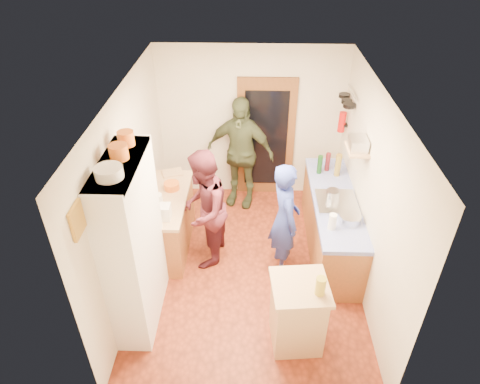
{
  "coord_description": "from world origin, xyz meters",
  "views": [
    {
      "loc": [
        0.02,
        -4.42,
        4.35
      ],
      "look_at": [
        -0.12,
        0.15,
        1.21
      ],
      "focal_mm": 32.0,
      "sensor_mm": 36.0,
      "label": 1
    }
  ],
  "objects_px": {
    "hutch_body": "(134,246)",
    "island_base": "(297,315)",
    "person_left": "(206,208)",
    "right_counter_base": "(331,225)",
    "person_back": "(241,153)",
    "person_hob": "(288,219)"
  },
  "relations": [
    {
      "from": "person_hob",
      "to": "person_left",
      "type": "xyz_separation_m",
      "value": [
        -1.09,
        0.15,
        0.05
      ]
    },
    {
      "from": "hutch_body",
      "to": "person_left",
      "type": "relative_size",
      "value": 1.26
    },
    {
      "from": "hutch_body",
      "to": "right_counter_base",
      "type": "xyz_separation_m",
      "value": [
        2.5,
        1.3,
        -0.68
      ]
    },
    {
      "from": "right_counter_base",
      "to": "person_hob",
      "type": "height_order",
      "value": "person_hob"
    },
    {
      "from": "hutch_body",
      "to": "island_base",
      "type": "xyz_separation_m",
      "value": [
        1.87,
        -0.37,
        -0.67
      ]
    },
    {
      "from": "right_counter_base",
      "to": "person_back",
      "type": "relative_size",
      "value": 1.15
    },
    {
      "from": "right_counter_base",
      "to": "hutch_body",
      "type": "bearing_deg",
      "value": -152.53
    },
    {
      "from": "right_counter_base",
      "to": "island_base",
      "type": "relative_size",
      "value": 2.56
    },
    {
      "from": "person_hob",
      "to": "person_left",
      "type": "height_order",
      "value": "person_left"
    },
    {
      "from": "right_counter_base",
      "to": "person_hob",
      "type": "xyz_separation_m",
      "value": [
        -0.69,
        -0.42,
        0.41
      ]
    },
    {
      "from": "right_counter_base",
      "to": "island_base",
      "type": "xyz_separation_m",
      "value": [
        -0.63,
        -1.67,
        0.01
      ]
    },
    {
      "from": "island_base",
      "to": "person_hob",
      "type": "height_order",
      "value": "person_hob"
    },
    {
      "from": "right_counter_base",
      "to": "person_hob",
      "type": "distance_m",
      "value": 0.9
    },
    {
      "from": "person_left",
      "to": "right_counter_base",
      "type": "bearing_deg",
      "value": 106.02
    },
    {
      "from": "person_left",
      "to": "person_back",
      "type": "relative_size",
      "value": 0.92
    },
    {
      "from": "island_base",
      "to": "person_back",
      "type": "distance_m",
      "value": 2.95
    },
    {
      "from": "right_counter_base",
      "to": "person_left",
      "type": "xyz_separation_m",
      "value": [
        -1.78,
        -0.27,
        0.45
      ]
    },
    {
      "from": "hutch_body",
      "to": "person_back",
      "type": "distance_m",
      "value": 2.7
    },
    {
      "from": "right_counter_base",
      "to": "island_base",
      "type": "distance_m",
      "value": 1.78
    },
    {
      "from": "hutch_body",
      "to": "person_hob",
      "type": "xyz_separation_m",
      "value": [
        1.81,
        0.88,
        -0.27
      ]
    },
    {
      "from": "person_left",
      "to": "person_back",
      "type": "height_order",
      "value": "person_back"
    },
    {
      "from": "hutch_body",
      "to": "person_hob",
      "type": "height_order",
      "value": "hutch_body"
    }
  ]
}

